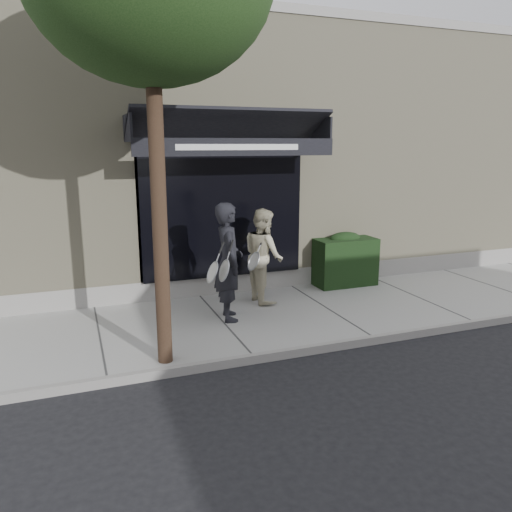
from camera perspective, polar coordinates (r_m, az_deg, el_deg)
name	(u,v)px	position (r m, az deg, el deg)	size (l,w,h in m)	color
ground	(325,313)	(9.38, 7.93, -6.50)	(80.00, 80.00, 0.00)	black
sidewalk	(325,310)	(9.36, 7.94, -6.15)	(20.00, 3.00, 0.12)	#9B9B96
curb	(373,340)	(8.11, 13.20, -9.30)	(20.00, 0.10, 0.14)	gray
building_facade	(238,157)	(13.42, -2.02, 11.27)	(14.30, 8.04, 5.64)	#BCB38F
hedge	(344,260)	(10.77, 10.03, -0.42)	(1.30, 0.70, 1.14)	black
pedestrian_front	(229,262)	(8.40, -3.16, -0.68)	(0.76, 0.88, 2.01)	black
pedestrian_back	(263,255)	(9.40, 0.85, 0.08)	(0.76, 0.89, 1.78)	#C1B99A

